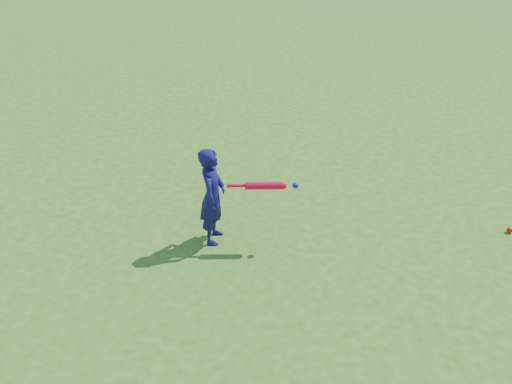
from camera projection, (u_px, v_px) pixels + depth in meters
ground at (227, 264)px, 6.43m from camera, size 80.00×80.00×0.00m
child at (213, 196)px, 6.54m from camera, size 0.34×0.47×1.20m
ground_ball_red at (510, 230)px, 6.94m from camera, size 0.07×0.07×0.07m
bat_swing at (267, 186)px, 6.41m from camera, size 0.80×0.10×0.09m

